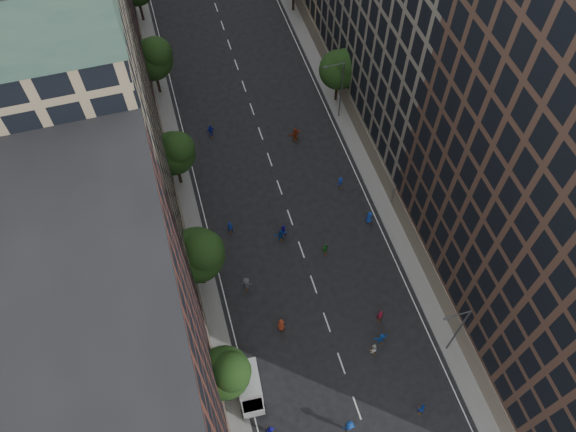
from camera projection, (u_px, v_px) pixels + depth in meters
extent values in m
plane|color=black|center=(271.00, 162.00, 69.38)|extent=(240.00, 240.00, 0.00)
cube|color=slate|center=(165.00, 139.00, 71.46)|extent=(4.00, 105.00, 0.15)
cube|color=slate|center=(342.00, 101.00, 75.18)|extent=(4.00, 105.00, 0.15)
cube|color=#52291F|center=(109.00, 399.00, 38.50)|extent=(14.00, 22.00, 30.00)
cube|color=#938060|center=(74.00, 129.00, 49.63)|extent=(14.00, 26.00, 34.00)
cube|color=#52291F|center=(67.00, 4.00, 64.39)|extent=(14.00, 20.00, 28.00)
cube|color=#6E665B|center=(426.00, 0.00, 60.74)|extent=(14.00, 28.00, 33.00)
cylinder|color=black|center=(228.00, 384.00, 52.25)|extent=(0.36, 0.36, 3.70)
sphere|color=#183311|center=(224.00, 373.00, 49.45)|extent=(4.80, 4.80, 4.80)
sphere|color=#183311|center=(231.00, 372.00, 48.29)|extent=(3.60, 3.60, 3.60)
cylinder|color=black|center=(202.00, 273.00, 58.43)|extent=(0.36, 0.36, 4.22)
sphere|color=#183311|center=(197.00, 255.00, 55.23)|extent=(5.60, 5.60, 5.60)
sphere|color=#183311|center=(203.00, 251.00, 53.88)|extent=(4.20, 4.20, 4.20)
cylinder|color=black|center=(179.00, 173.00, 66.04)|extent=(0.36, 0.36, 3.87)
sphere|color=#183311|center=(174.00, 153.00, 63.11)|extent=(5.00, 5.00, 5.00)
sphere|color=#183311|center=(178.00, 148.00, 61.90)|extent=(3.75, 3.75, 3.75)
cylinder|color=black|center=(158.00, 81.00, 74.50)|extent=(0.36, 0.36, 4.05)
sphere|color=#183311|center=(152.00, 59.00, 71.43)|extent=(5.40, 5.40, 5.40)
sphere|color=#183311|center=(156.00, 53.00, 70.13)|extent=(4.05, 4.05, 4.05)
cylinder|color=black|center=(141.00, 10.00, 83.14)|extent=(0.36, 0.36, 3.78)
cylinder|color=black|center=(336.00, 90.00, 73.83)|extent=(0.36, 0.36, 3.74)
sphere|color=#183311|center=(338.00, 70.00, 71.00)|extent=(5.00, 5.00, 5.00)
sphere|color=#183311|center=(345.00, 64.00, 69.79)|extent=(3.75, 3.75, 3.75)
cylinder|color=#595B60|center=(458.00, 331.00, 52.36)|extent=(0.18, 0.18, 9.00)
cylinder|color=#595B60|center=(458.00, 315.00, 48.43)|extent=(2.40, 0.12, 0.12)
cube|color=#595B60|center=(446.00, 318.00, 48.30)|extent=(0.50, 0.22, 0.15)
cylinder|color=#595B60|center=(341.00, 91.00, 69.95)|extent=(0.18, 0.18, 9.00)
cylinder|color=#595B60|center=(335.00, 65.00, 66.02)|extent=(2.40, 0.12, 0.12)
cube|color=#595B60|center=(326.00, 67.00, 65.89)|extent=(0.50, 0.22, 0.15)
cube|color=#B2B2B4|center=(248.00, 381.00, 52.79)|extent=(2.36, 3.77, 2.22)
cube|color=#B2B2B4|center=(253.00, 406.00, 51.92)|extent=(2.12, 1.75, 1.41)
cube|color=black|center=(253.00, 404.00, 51.37)|extent=(1.90, 1.43, 0.10)
cylinder|color=black|center=(243.00, 414.00, 52.20)|extent=(0.30, 0.78, 0.77)
cylinder|color=black|center=(264.00, 409.00, 52.43)|extent=(0.30, 0.78, 0.77)
cylinder|color=black|center=(236.00, 373.00, 54.33)|extent=(0.30, 0.78, 0.77)
cylinder|color=black|center=(257.00, 369.00, 54.57)|extent=(0.30, 0.78, 0.77)
imported|color=#13349C|center=(421.00, 408.00, 52.07)|extent=(0.93, 0.83, 1.58)
imported|color=navy|center=(349.00, 427.00, 51.00)|extent=(1.33, 0.92, 1.90)
imported|color=#1917BD|center=(270.00, 430.00, 50.98)|extent=(0.94, 0.40, 1.60)
imported|color=blue|center=(381.00, 338.00, 55.83)|extent=(1.52, 0.52, 1.63)
imported|color=#993319|center=(281.00, 325.00, 56.52)|extent=(1.05, 0.83, 1.86)
imported|color=maroon|center=(380.00, 315.00, 57.12)|extent=(0.76, 0.64, 1.77)
imported|color=white|center=(373.00, 349.00, 55.22)|extent=(0.93, 0.80, 1.63)
imported|color=#49494E|center=(247.00, 284.00, 59.10)|extent=(1.33, 1.06, 1.80)
imported|color=#227228|center=(325.00, 249.00, 61.53)|extent=(0.98, 0.42, 1.67)
imported|color=#114291|center=(281.00, 235.00, 62.57)|extent=(1.50, 0.51, 1.61)
imported|color=#1640B5|center=(369.00, 217.00, 63.80)|extent=(0.90, 0.63, 1.74)
imported|color=navy|center=(230.00, 227.00, 62.99)|extent=(0.79, 0.65, 1.86)
imported|color=#1E16B9|center=(283.00, 230.00, 62.88)|extent=(0.99, 0.90, 1.67)
imported|color=navy|center=(340.00, 182.00, 66.73)|extent=(1.08, 0.79, 1.50)
imported|color=#1520AB|center=(211.00, 131.00, 70.99)|extent=(1.19, 0.69, 1.90)
imported|color=#9B3619|center=(295.00, 135.00, 70.65)|extent=(1.87, 1.03, 1.92)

